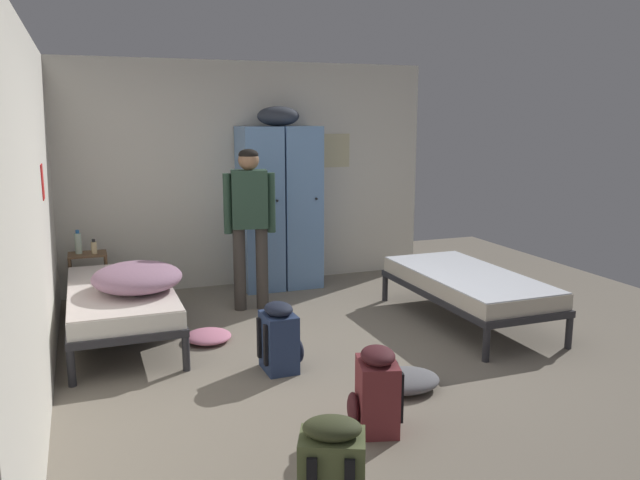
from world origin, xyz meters
TOP-DOWN VIEW (x-y plane):
  - ground_plane at (0.00, 0.00)m, footprint 8.30×8.30m
  - room_backdrop at (-1.17, 1.20)m, footprint 4.37×5.25m
  - locker_bank at (0.27, 2.31)m, footprint 0.90×0.55m
  - shelf_unit at (-1.83, 2.24)m, footprint 0.38×0.30m
  - bed_left_rear at (-1.58, 1.09)m, footprint 0.90×1.90m
  - bed_right at (1.58, 0.42)m, footprint 0.90×1.90m
  - bedding_heap at (-1.44, 0.89)m, footprint 0.76×0.84m
  - person_traveler at (-0.27, 1.56)m, footprint 0.51×0.27m
  - water_bottle at (-1.91, 2.26)m, footprint 0.07×0.07m
  - lotion_bottle at (-1.76, 2.20)m, footprint 0.06×0.06m
  - backpack_navy at (-0.46, -0.07)m, footprint 0.34×0.33m
  - backpack_olive at (-0.78, -1.98)m, footprint 0.39×0.40m
  - backpack_maroon at (-0.18, -1.22)m, footprint 0.39×0.37m
  - clothes_pile_pink at (-0.87, 0.77)m, footprint 0.41×0.43m
  - clothes_pile_grey at (0.29, -0.74)m, footprint 0.53×0.43m

SIDE VIEW (x-z plane):
  - ground_plane at x=0.00m, z-range 0.00..0.00m
  - clothes_pile_pink at x=-0.87m, z-range 0.00..0.09m
  - clothes_pile_grey at x=0.29m, z-range 0.00..0.13m
  - backpack_navy at x=-0.46m, z-range -0.02..0.53m
  - backpack_olive at x=-0.78m, z-range -0.02..0.53m
  - backpack_maroon at x=-0.18m, z-range -0.02..0.53m
  - shelf_unit at x=-1.83m, z-range 0.06..0.63m
  - bed_left_rear at x=-1.58m, z-range 0.14..0.63m
  - bed_right at x=1.58m, z-range 0.14..0.63m
  - bedding_heap at x=-1.44m, z-range 0.49..0.72m
  - lotion_bottle at x=-1.76m, z-range 0.56..0.71m
  - water_bottle at x=-1.91m, z-range 0.56..0.81m
  - locker_bank at x=0.27m, z-range -0.07..2.00m
  - person_traveler at x=-0.27m, z-range 0.17..1.82m
  - room_backdrop at x=-1.17m, z-range 0.00..2.57m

